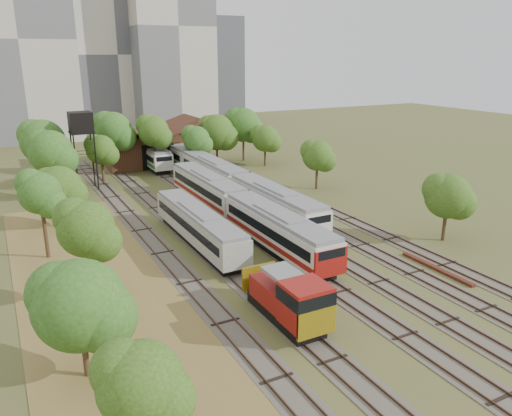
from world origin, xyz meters
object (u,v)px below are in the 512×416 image
shunter_locomotive (292,301)px  water_tower (81,124)px  railcar_red_set (238,207)px  railcar_green_set (214,173)px

shunter_locomotive → water_tower: (-6.08, 44.80, 7.17)m
railcar_red_set → shunter_locomotive: (-6.00, -20.91, -0.20)m
railcar_green_set → water_tower: bearing=154.6°
railcar_green_set → water_tower: (-16.08, 7.63, 6.94)m
railcar_red_set → railcar_green_set: size_ratio=0.66×
railcar_green_set → shunter_locomotive: 38.50m
railcar_red_set → railcar_green_set: (4.00, 16.26, 0.03)m
railcar_red_set → shunter_locomotive: bearing=-106.0°
railcar_green_set → water_tower: water_tower is taller
shunter_locomotive → water_tower: size_ratio=0.76×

